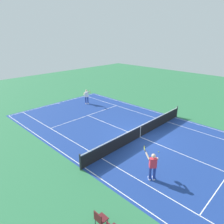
{
  "coord_description": "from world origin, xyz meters",
  "views": [
    {
      "loc": [
        -8.4,
        11.73,
        7.57
      ],
      "look_at": [
        3.73,
        -0.68,
        0.9
      ],
      "focal_mm": 32.88,
      "sensor_mm": 36.0,
      "label": 1
    }
  ],
  "objects": [
    {
      "name": "tennis_player_near",
      "position": [
        9.29,
        -2.24,
        0.93
      ],
      "size": [
        1.18,
        0.75,
        1.7
      ],
      "color": "navy",
      "rests_on": "ground_plane"
    },
    {
      "name": "court_slab",
      "position": [
        0.0,
        0.0,
        0.0
      ],
      "size": [
        24.2,
        11.4,
        0.0
      ],
      "primitive_type": "cube",
      "color": "navy",
      "rests_on": "ground_plane"
    },
    {
      "name": "spectator_chair_2",
      "position": [
        -3.7,
        7.62,
        0.52
      ],
      "size": [
        0.44,
        0.44,
        0.88
      ],
      "color": "#38383D",
      "rests_on": "ground_plane"
    },
    {
      "name": "ground_plane",
      "position": [
        0.0,
        0.0,
        0.0
      ],
      "size": [
        60.0,
        60.0,
        0.0
      ],
      "primitive_type": "plane",
      "color": "#2D7247"
    },
    {
      "name": "tennis_ball",
      "position": [
        -2.24,
        0.88,
        0.03
      ],
      "size": [
        0.07,
        0.07,
        0.07
      ],
      "primitive_type": "sphere",
      "color": "#CCE01E",
      "rests_on": "ground_plane"
    },
    {
      "name": "tennis_player_far",
      "position": [
        -3.47,
        3.56,
        0.93
      ],
      "size": [
        1.14,
        0.75,
        1.7
      ],
      "color": "navy",
      "rests_on": "ground_plane"
    },
    {
      "name": "tennis_net",
      "position": [
        0.0,
        0.0,
        0.49
      ],
      "size": [
        0.1,
        11.7,
        1.08
      ],
      "color": "#2D2D33",
      "rests_on": "ground_plane"
    },
    {
      "name": "court_line_markings",
      "position": [
        0.0,
        0.0,
        0.0
      ],
      "size": [
        23.85,
        11.05,
        0.01
      ],
      "color": "white",
      "rests_on": "ground_plane"
    }
  ]
}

